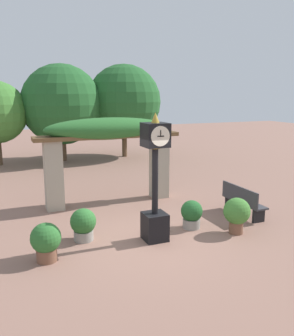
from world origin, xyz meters
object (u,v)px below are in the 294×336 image
potted_plant_far_left (46,241)px  park_bench (242,201)px  pedestal_clock (155,183)px  potted_plant_far_right (237,213)px  potted_plant_near_left (192,214)px  potted_plant_near_right (83,224)px

potted_plant_far_left → park_bench: (5.70, 0.81, -0.02)m
pedestal_clock → potted_plant_far_right: (2.10, -0.41, -0.89)m
pedestal_clock → potted_plant_far_right: size_ratio=3.31×
potted_plant_far_left → park_bench: 5.75m
potted_plant_far_right → park_bench: 1.46m
park_bench → potted_plant_near_left: bearing=99.3°
potted_plant_near_right → potted_plant_near_left: bearing=-5.9°
potted_plant_far_right → park_bench: bearing=47.0°
potted_plant_far_left → potted_plant_far_right: bearing=-3.2°
pedestal_clock → potted_plant_near_right: pedestal_clock is taller
potted_plant_far_left → potted_plant_far_right: potted_plant_far_right is taller
pedestal_clock → potted_plant_far_left: pedestal_clock is taller
pedestal_clock → potted_plant_far_right: 2.32m
pedestal_clock → park_bench: 3.32m
potted_plant_near_left → potted_plant_far_left: 3.86m
potted_plant_near_left → pedestal_clock: bearing=-164.1°
potted_plant_near_right → potted_plant_far_right: size_ratio=0.86×
potted_plant_near_right → potted_plant_far_right: potted_plant_far_right is taller
potted_plant_near_right → potted_plant_far_left: 1.26m
pedestal_clock → potted_plant_far_right: pedestal_clock is taller
potted_plant_far_right → park_bench: potted_plant_far_right is taller
potted_plant_near_left → potted_plant_far_right: 1.17m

